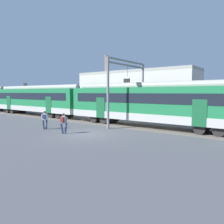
% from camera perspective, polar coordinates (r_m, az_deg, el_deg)
% --- Properties ---
extents(ground_plane, '(160.00, 160.00, 0.00)m').
position_cam_1_polar(ground_plane, '(17.71, -6.90, -5.74)').
color(ground_plane, '#515156').
extents(track_bed, '(80.00, 4.40, 0.01)m').
position_cam_1_polar(track_bed, '(28.12, -10.49, -1.72)').
color(track_bed, slate).
rests_on(track_bed, ground).
extents(commuter_train, '(56.65, 3.07, 4.73)m').
position_cam_1_polar(commuter_train, '(33.28, -18.51, 3.04)').
color(commuter_train, '#B7B7B2').
rests_on(commuter_train, ground).
extents(pedestrian_white, '(0.51, 0.71, 1.67)m').
position_cam_1_polar(pedestrian_white, '(20.60, -17.16, -1.61)').
color(pedestrian_white, navy).
rests_on(pedestrian_white, ground).
extents(pedestrian_grey, '(0.54, 0.68, 1.67)m').
position_cam_1_polar(pedestrian_grey, '(18.01, -12.53, -2.45)').
color(pedestrian_grey, navy).
rests_on(pedestrian_grey, ground).
extents(catenary_gantry, '(0.24, 6.64, 6.53)m').
position_cam_1_polar(catenary_gantry, '(22.47, 4.02, 7.64)').
color(catenary_gantry, gray).
rests_on(catenary_gantry, ground).
extents(background_building, '(17.80, 5.00, 9.20)m').
position_cam_1_polar(background_building, '(32.22, 6.01, 4.91)').
color(background_building, beige).
rests_on(background_building, ground).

